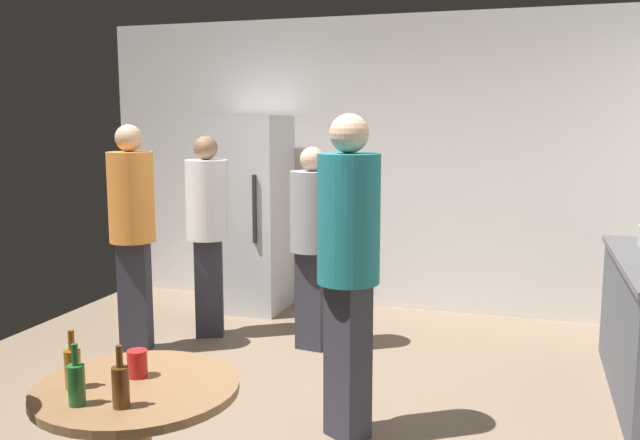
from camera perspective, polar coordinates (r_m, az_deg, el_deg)
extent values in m
cube|color=#7A6651|center=(4.24, -4.16, -16.87)|extent=(5.20, 5.20, 0.10)
cube|color=silver|center=(6.37, 4.37, 4.70)|extent=(5.32, 0.06, 2.70)
cube|color=silver|center=(6.34, -6.08, 0.57)|extent=(0.70, 0.65, 1.80)
cube|color=#262628|center=(5.93, -5.53, 0.93)|extent=(0.03, 0.03, 0.60)
cylinder|color=olive|center=(2.82, -15.16, -13.55)|extent=(0.80, 0.80, 0.03)
cylinder|color=#8C5919|center=(2.83, -20.07, -11.70)|extent=(0.06, 0.06, 0.15)
cylinder|color=#8C5919|center=(2.80, -20.19, -9.48)|extent=(0.02, 0.02, 0.08)
cylinder|color=#593314|center=(2.60, -16.41, -13.34)|extent=(0.06, 0.06, 0.15)
cylinder|color=#593314|center=(2.56, -16.52, -10.95)|extent=(0.02, 0.02, 0.08)
cylinder|color=#26662D|center=(2.67, -19.80, -12.94)|extent=(0.06, 0.06, 0.15)
cylinder|color=#26662D|center=(2.63, -19.92, -10.60)|extent=(0.02, 0.02, 0.08)
cylinder|color=red|center=(2.88, -15.12, -11.57)|extent=(0.08, 0.08, 0.11)
cube|color=#2D2D38|center=(5.39, -15.28, -6.22)|extent=(0.26, 0.22, 0.85)
cylinder|color=orange|center=(5.25, -15.60, 1.87)|extent=(0.42, 0.42, 0.67)
sphere|color=#D8AD8C|center=(5.22, -15.79, 6.65)|extent=(0.20, 0.20, 0.20)
cube|color=#2D2D38|center=(5.64, -9.31, -5.62)|extent=(0.27, 0.24, 0.81)
cylinder|color=white|center=(5.51, -9.48, 1.69)|extent=(0.44, 0.44, 0.64)
sphere|color=#8C6647|center=(5.47, -9.59, 6.00)|extent=(0.19, 0.19, 0.19)
cube|color=#2D2D38|center=(3.83, 2.35, -11.72)|extent=(0.28, 0.26, 0.88)
cylinder|color=#1E727A|center=(3.63, 2.43, 0.09)|extent=(0.47, 0.47, 0.70)
sphere|color=#D8AD8C|center=(3.60, 2.47, 7.29)|extent=(0.21, 0.21, 0.21)
cube|color=#2D2D38|center=(5.27, -0.65, -6.72)|extent=(0.24, 0.20, 0.77)
cylinder|color=gray|center=(5.13, -0.66, 0.74)|extent=(0.39, 0.39, 0.61)
sphere|color=#D8AD8C|center=(5.09, -0.67, 5.16)|extent=(0.18, 0.18, 0.18)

